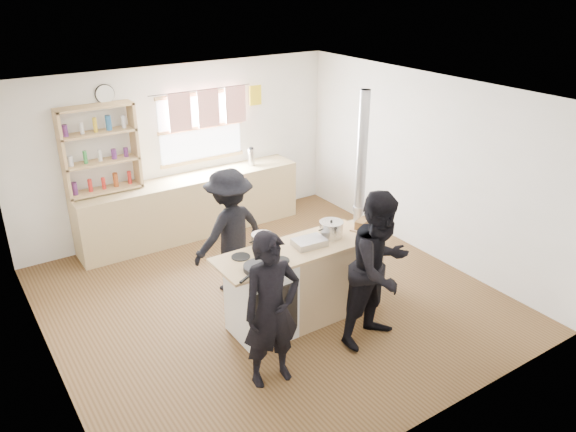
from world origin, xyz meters
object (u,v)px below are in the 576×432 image
(thermos, at_px, (251,157))
(stockpot_stove, at_px, (262,241))
(skillet_greens, at_px, (259,267))
(person_near_right, at_px, (380,269))
(person_far, at_px, (230,231))
(bread_board, at_px, (363,225))
(person_near_left, at_px, (272,310))
(cooking_island, at_px, (306,281))
(stockpot_counter, at_px, (331,229))
(flue_heater, at_px, (357,240))
(roast_tray, at_px, (309,242))

(thermos, bearing_deg, stockpot_stove, -117.73)
(skillet_greens, xyz_separation_m, person_near_right, (1.12, -0.56, -0.10))
(person_far, bearing_deg, person_near_right, 102.27)
(bread_board, relative_size, person_near_right, 0.20)
(stockpot_stove, height_order, person_near_left, person_near_left)
(thermos, xyz_separation_m, stockpot_stove, (-1.35, -2.56, -0.02))
(bread_board, bearing_deg, thermos, 87.62)
(cooking_island, relative_size, stockpot_counter, 7.19)
(stockpot_stove, height_order, flue_heater, flue_heater)
(cooking_island, xyz_separation_m, stockpot_counter, (0.35, 0.02, 0.56))
(person_near_right, bearing_deg, skillet_greens, 144.84)
(stockpot_counter, bearing_deg, bread_board, -6.12)
(stockpot_stove, bearing_deg, person_near_right, -48.43)
(person_near_left, bearing_deg, skillet_greens, 77.00)
(stockpot_stove, bearing_deg, roast_tray, -26.34)
(skillet_greens, bearing_deg, flue_heater, 13.85)
(skillet_greens, xyz_separation_m, roast_tray, (0.74, 0.17, 0.01))
(thermos, height_order, stockpot_counter, thermos)
(roast_tray, distance_m, flue_heater, 0.99)
(stockpot_counter, bearing_deg, stockpot_stove, 167.11)
(cooking_island, relative_size, person_near_right, 1.15)
(skillet_greens, relative_size, person_near_right, 0.26)
(roast_tray, xyz_separation_m, flue_heater, (0.90, 0.24, -0.32))
(thermos, distance_m, stockpot_stove, 2.90)
(thermos, bearing_deg, person_far, -127.13)
(thermos, height_order, bread_board, thermos)
(thermos, relative_size, flue_heater, 0.11)
(roast_tray, relative_size, bread_board, 1.10)
(roast_tray, bearing_deg, flue_heater, 14.82)
(stockpot_counter, bearing_deg, skillet_greens, -168.80)
(thermos, bearing_deg, flue_heater, -89.55)
(bread_board, bearing_deg, stockpot_stove, 169.45)
(stockpot_counter, bearing_deg, cooking_island, -176.28)
(cooking_island, distance_m, flue_heater, 0.96)
(skillet_greens, bearing_deg, stockpot_counter, 11.20)
(cooking_island, distance_m, person_near_left, 1.18)
(stockpot_counter, bearing_deg, thermos, 78.73)
(cooking_island, xyz_separation_m, person_near_left, (-0.90, -0.70, 0.33))
(roast_tray, distance_m, stockpot_stove, 0.52)
(skillet_greens, relative_size, person_near_left, 0.28)
(person_near_left, height_order, person_far, person_near_left)
(person_near_right, height_order, person_far, person_near_right)
(cooking_island, relative_size, person_near_left, 1.24)
(cooking_island, bearing_deg, flue_heater, 13.13)
(stockpot_stove, xyz_separation_m, person_near_left, (-0.45, -0.91, -0.22))
(stockpot_counter, height_order, person_near_right, person_near_right)
(stockpot_stove, relative_size, person_near_left, 0.15)
(thermos, height_order, roast_tray, thermos)
(flue_heater, height_order, person_far, flue_heater)
(bread_board, height_order, flue_heater, flue_heater)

